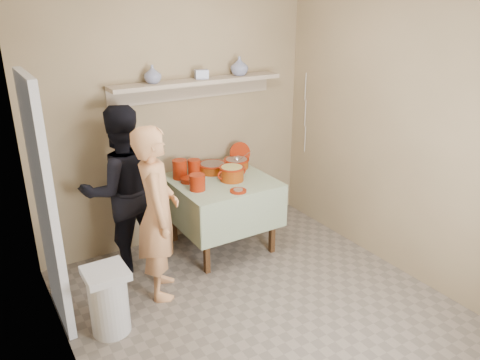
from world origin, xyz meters
TOP-DOWN VIEW (x-y plane):
  - ground at (0.00, 0.00)m, footprint 3.50×3.50m
  - tile_panel at (-1.46, 0.95)m, footprint 0.06×0.70m
  - plate_stack_a at (-0.09, 1.52)m, footprint 0.15×0.15m
  - plate_stack_b at (0.09, 1.55)m, footprint 0.13×0.13m
  - bowl_stack at (-0.08, 1.15)m, footprint 0.15×0.15m
  - empty_bowl at (-0.06, 1.38)m, footprint 0.16×0.16m
  - propped_lid at (0.67, 1.60)m, footprint 0.25×0.11m
  - vase_right at (0.68, 1.62)m, footprint 0.21×0.21m
  - vase_left at (-0.27, 1.64)m, footprint 0.22×0.22m
  - ceramic_box at (0.24, 1.62)m, footprint 0.15×0.12m
  - person_cook at (-0.61, 0.85)m, footprint 0.54×0.65m
  - person_helper at (-0.72, 1.43)m, footprint 0.79×0.62m
  - room_shell at (0.00, 0.00)m, footprint 3.04×3.54m
  - serving_table at (0.25, 1.28)m, footprint 0.97×0.97m
  - cazuela_meat_a at (0.28, 1.51)m, footprint 0.30×0.30m
  - cazuela_meat_b at (0.56, 1.50)m, footprint 0.28×0.28m
  - ladle at (0.55, 1.46)m, footprint 0.08×0.26m
  - cazuela_rice at (0.33, 1.20)m, footprint 0.33×0.25m
  - front_plate at (0.23, 0.91)m, footprint 0.16×0.16m
  - wall_shelf at (0.20, 1.65)m, footprint 1.80×0.25m
  - trash_bin at (-1.17, 0.55)m, footprint 0.32×0.32m
  - electrical_cord at (1.47, 1.48)m, footprint 0.01×0.05m

SIDE VIEW (x-z plane):
  - ground at x=0.00m, z-range 0.00..0.00m
  - trash_bin at x=-1.17m, z-range 0.00..0.56m
  - serving_table at x=0.25m, z-range 0.26..1.02m
  - person_cook at x=-0.61m, z-range 0.00..1.54m
  - front_plate at x=0.23m, z-range 0.76..0.78m
  - empty_bowl at x=-0.06m, z-range 0.76..0.81m
  - person_helper at x=-0.72m, z-range 0.00..1.60m
  - cazuela_meat_a at x=0.28m, z-range 0.77..0.87m
  - cazuela_meat_b at x=0.56m, z-range 0.77..0.87m
  - bowl_stack at x=-0.08m, z-range 0.76..0.91m
  - plate_stack_b at x=0.09m, z-range 0.76..0.92m
  - cazuela_rice at x=0.33m, z-range 0.77..0.92m
  - plate_stack_a at x=-0.09m, z-range 0.76..0.96m
  - ladle at x=0.55m, z-range 0.78..0.97m
  - propped_lid at x=0.67m, z-range 0.76..1.00m
  - tile_panel at x=-1.46m, z-range 0.00..2.00m
  - electrical_cord at x=1.47m, z-range 0.80..1.70m
  - room_shell at x=0.00m, z-range 0.30..2.92m
  - wall_shelf at x=0.20m, z-range 1.57..1.78m
  - ceramic_box at x=0.24m, z-range 1.72..1.81m
  - vase_left at x=-0.27m, z-range 1.72..1.89m
  - vase_right at x=0.68m, z-range 1.72..1.91m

